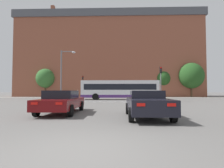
{
  "coord_description": "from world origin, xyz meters",
  "views": [
    {
      "loc": [
        0.86,
        -3.94,
        1.33
      ],
      "look_at": [
        0.05,
        22.54,
        2.43
      ],
      "focal_mm": 28.0,
      "sensor_mm": 36.0,
      "label": 1
    }
  ],
  "objects_px": {
    "traffic_light_far_left": "(83,83)",
    "street_lamp_junction": "(64,70)",
    "car_roadster_right": "(147,104)",
    "pedestrian_walking_west": "(78,93)",
    "pedestrian_walking_east": "(138,93)",
    "car_saloon_left": "(62,101)",
    "traffic_light_near_right": "(161,78)",
    "bus_crossing_lead": "(120,89)",
    "pedestrian_waiting": "(98,93)"
  },
  "relations": [
    {
      "from": "bus_crossing_lead",
      "to": "pedestrian_waiting",
      "type": "relative_size",
      "value": 7.69
    },
    {
      "from": "car_roadster_right",
      "to": "traffic_light_near_right",
      "type": "height_order",
      "value": "traffic_light_near_right"
    },
    {
      "from": "bus_crossing_lead",
      "to": "traffic_light_far_left",
      "type": "xyz_separation_m",
      "value": [
        -7.67,
        8.77,
        1.44
      ]
    },
    {
      "from": "car_roadster_right",
      "to": "pedestrian_walking_east",
      "type": "height_order",
      "value": "pedestrian_walking_east"
    },
    {
      "from": "traffic_light_far_left",
      "to": "pedestrian_walking_west",
      "type": "distance_m",
      "value": 2.41
    },
    {
      "from": "car_roadster_right",
      "to": "pedestrian_walking_west",
      "type": "height_order",
      "value": "pedestrian_walking_west"
    },
    {
      "from": "street_lamp_junction",
      "to": "pedestrian_walking_east",
      "type": "xyz_separation_m",
      "value": [
        11.12,
        15.39,
        -3.1
      ]
    },
    {
      "from": "car_roadster_right",
      "to": "pedestrian_walking_east",
      "type": "relative_size",
      "value": 2.77
    },
    {
      "from": "street_lamp_junction",
      "to": "pedestrian_walking_west",
      "type": "relative_size",
      "value": 4.15
    },
    {
      "from": "pedestrian_waiting",
      "to": "pedestrian_walking_east",
      "type": "bearing_deg",
      "value": -123.24
    },
    {
      "from": "street_lamp_junction",
      "to": "pedestrian_waiting",
      "type": "xyz_separation_m",
      "value": [
        2.64,
        14.74,
        -3.11
      ]
    },
    {
      "from": "traffic_light_near_right",
      "to": "pedestrian_walking_west",
      "type": "height_order",
      "value": "traffic_light_near_right"
    },
    {
      "from": "bus_crossing_lead",
      "to": "car_saloon_left",
      "type": "bearing_deg",
      "value": -12.48
    },
    {
      "from": "traffic_light_near_right",
      "to": "pedestrian_waiting",
      "type": "bearing_deg",
      "value": 124.68
    },
    {
      "from": "car_roadster_right",
      "to": "pedestrian_waiting",
      "type": "height_order",
      "value": "pedestrian_waiting"
    },
    {
      "from": "traffic_light_near_right",
      "to": "pedestrian_walking_east",
      "type": "distance_m",
      "value": 14.9
    },
    {
      "from": "pedestrian_walking_east",
      "to": "bus_crossing_lead",
      "type": "bearing_deg",
      "value": -84.11
    },
    {
      "from": "pedestrian_walking_east",
      "to": "pedestrian_walking_west",
      "type": "distance_m",
      "value": 12.72
    },
    {
      "from": "pedestrian_waiting",
      "to": "traffic_light_near_right",
      "type": "bearing_deg",
      "value": 177.0
    },
    {
      "from": "car_saloon_left",
      "to": "pedestrian_waiting",
      "type": "bearing_deg",
      "value": 90.64
    },
    {
      "from": "pedestrian_waiting",
      "to": "pedestrian_walking_east",
      "type": "distance_m",
      "value": 8.5
    },
    {
      "from": "car_saloon_left",
      "to": "street_lamp_junction",
      "type": "xyz_separation_m",
      "value": [
        -3.38,
        11.18,
        3.3
      ]
    },
    {
      "from": "car_saloon_left",
      "to": "pedestrian_walking_east",
      "type": "distance_m",
      "value": 27.68
    },
    {
      "from": "pedestrian_waiting",
      "to": "pedestrian_walking_west",
      "type": "distance_m",
      "value": 4.24
    },
    {
      "from": "pedestrian_waiting",
      "to": "pedestrian_walking_west",
      "type": "bearing_deg",
      "value": 49.63
    },
    {
      "from": "car_saloon_left",
      "to": "pedestrian_walking_west",
      "type": "xyz_separation_m",
      "value": [
        -4.97,
        26.12,
        0.19
      ]
    },
    {
      "from": "car_roadster_right",
      "to": "car_saloon_left",
      "type": "bearing_deg",
      "value": 161.57
    },
    {
      "from": "car_roadster_right",
      "to": "traffic_light_near_right",
      "type": "relative_size",
      "value": 0.97
    },
    {
      "from": "traffic_light_far_left",
      "to": "car_saloon_left",
      "type": "bearing_deg",
      "value": -81.46
    },
    {
      "from": "car_saloon_left",
      "to": "traffic_light_near_right",
      "type": "relative_size",
      "value": 1.09
    },
    {
      "from": "bus_crossing_lead",
      "to": "traffic_light_near_right",
      "type": "distance_m",
      "value": 7.5
    },
    {
      "from": "car_roadster_right",
      "to": "pedestrian_walking_west",
      "type": "bearing_deg",
      "value": 109.86
    },
    {
      "from": "traffic_light_near_right",
      "to": "pedestrian_walking_west",
      "type": "relative_size",
      "value": 2.85
    },
    {
      "from": "traffic_light_near_right",
      "to": "pedestrian_walking_east",
      "type": "xyz_separation_m",
      "value": [
        -1.24,
        14.7,
        -2.08
      ]
    },
    {
      "from": "bus_crossing_lead",
      "to": "pedestrian_walking_east",
      "type": "relative_size",
      "value": 7.62
    },
    {
      "from": "car_saloon_left",
      "to": "traffic_light_near_right",
      "type": "bearing_deg",
      "value": 51.92
    },
    {
      "from": "traffic_light_near_right",
      "to": "pedestrian_waiting",
      "type": "height_order",
      "value": "traffic_light_near_right"
    },
    {
      "from": "traffic_light_far_left",
      "to": "street_lamp_junction",
      "type": "relative_size",
      "value": 0.7
    },
    {
      "from": "car_saloon_left",
      "to": "pedestrian_walking_east",
      "type": "relative_size",
      "value": 3.09
    },
    {
      "from": "pedestrian_walking_east",
      "to": "pedestrian_walking_west",
      "type": "xyz_separation_m",
      "value": [
        -12.71,
        -0.46,
        -0.0
      ]
    },
    {
      "from": "traffic_light_far_left",
      "to": "pedestrian_walking_east",
      "type": "xyz_separation_m",
      "value": [
        11.62,
        0.7,
        -2.14
      ]
    },
    {
      "from": "traffic_light_far_left",
      "to": "pedestrian_walking_west",
      "type": "xyz_separation_m",
      "value": [
        -1.09,
        0.24,
        -2.14
      ]
    },
    {
      "from": "street_lamp_junction",
      "to": "pedestrian_walking_west",
      "type": "height_order",
      "value": "street_lamp_junction"
    },
    {
      "from": "street_lamp_junction",
      "to": "pedestrian_waiting",
      "type": "distance_m",
      "value": 15.29
    },
    {
      "from": "car_saloon_left",
      "to": "bus_crossing_lead",
      "type": "bearing_deg",
      "value": 76.53
    },
    {
      "from": "car_roadster_right",
      "to": "bus_crossing_lead",
      "type": "bearing_deg",
      "value": 93.69
    },
    {
      "from": "pedestrian_walking_west",
      "to": "bus_crossing_lead",
      "type": "bearing_deg",
      "value": 66.07
    },
    {
      "from": "pedestrian_waiting",
      "to": "street_lamp_junction",
      "type": "bearing_deg",
      "value": 132.15
    },
    {
      "from": "traffic_light_far_left",
      "to": "street_lamp_junction",
      "type": "height_order",
      "value": "street_lamp_junction"
    },
    {
      "from": "pedestrian_walking_east",
      "to": "pedestrian_walking_west",
      "type": "height_order",
      "value": "pedestrian_walking_east"
    }
  ]
}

